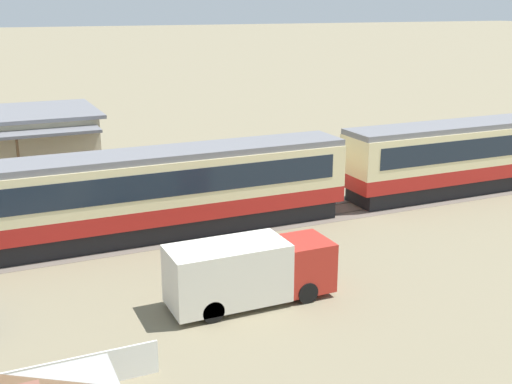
% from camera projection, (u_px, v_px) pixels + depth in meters
% --- Properties ---
extents(ground_plane, '(600.00, 600.00, 0.00)m').
position_uv_depth(ground_plane, '(390.00, 202.00, 35.35)').
color(ground_plane, '#7A7056').
extents(passenger_train, '(98.04, 2.85, 4.07)m').
position_uv_depth(passenger_train, '(164.00, 189.00, 29.87)').
color(passenger_train, '#AD1E19').
rests_on(passenger_train, ground_plane).
extents(railway_track, '(159.22, 3.60, 0.04)m').
position_uv_depth(railway_track, '(256.00, 221.00, 32.35)').
color(railway_track, '#665B51').
rests_on(railway_track, ground_plane).
extents(station_building, '(9.50, 8.17, 4.77)m').
position_uv_depth(station_building, '(13.00, 153.00, 36.26)').
color(station_building, beige).
rests_on(station_building, ground_plane).
extents(delivery_truck_red, '(6.16, 2.04, 2.37)m').
position_uv_depth(delivery_truck_red, '(249.00, 271.00, 23.20)').
color(delivery_truck_red, '#B2281E').
rests_on(delivery_truck_red, ground_plane).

